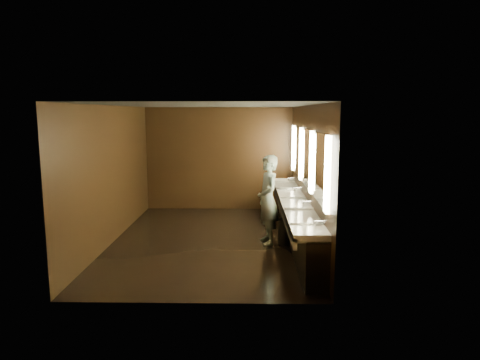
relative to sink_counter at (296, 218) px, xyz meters
name	(u,v)px	position (x,y,z in m)	size (l,w,h in m)	color
floor	(210,240)	(-1.79, 0.00, -0.50)	(6.00, 6.00, 0.00)	black
ceiling	(208,105)	(-1.79, 0.00, 2.30)	(4.00, 6.00, 0.02)	#2D2D2B
wall_back	(219,159)	(-1.79, 3.00, 0.90)	(4.00, 0.02, 2.80)	black
wall_front	(189,206)	(-1.79, -3.00, 0.90)	(4.00, 0.02, 2.80)	black
wall_left	(112,174)	(-3.79, 0.00, 0.90)	(0.02, 6.00, 2.80)	black
wall_right	(307,175)	(0.21, 0.00, 0.90)	(0.02, 6.00, 2.80)	black
sink_counter	(296,218)	(0.00, 0.00, 0.00)	(0.55, 5.40, 1.01)	black
mirror_band	(306,158)	(0.19, 0.00, 1.25)	(0.06, 5.03, 1.15)	#FCF2BC
person	(268,200)	(-0.59, -0.15, 0.41)	(0.66, 0.43, 1.82)	#8CCBD2
trash_bin	(286,231)	(-0.22, -0.19, -0.24)	(0.33, 0.33, 0.51)	black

